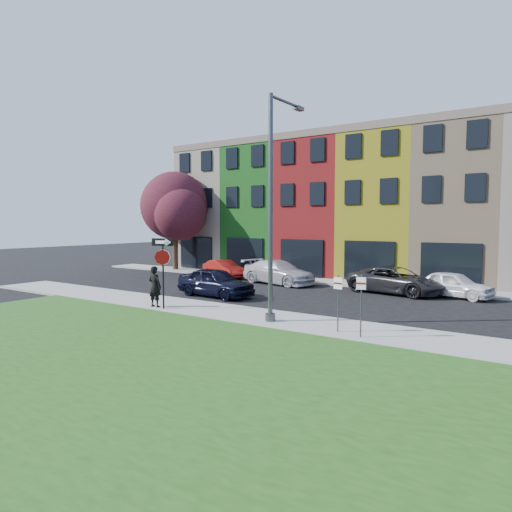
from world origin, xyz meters
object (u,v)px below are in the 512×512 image
Objects in this scene: sedan_near at (216,282)px; man at (155,286)px; stop_sign at (163,259)px; street_lamp at (273,208)px.

man is at bearing -174.73° from sedan_near.
man reaches higher than sedan_near.
sedan_near is at bearing -93.07° from man.
stop_sign reaches higher than sedan_near.
man is 0.40× the size of sedan_near.
man is 0.21× the size of street_lamp.
stop_sign is 5.84m from street_lamp.
man is (-0.64, 0.11, -1.31)m from stop_sign.
street_lamp is at bearing -177.53° from man.
sedan_near is 0.53× the size of street_lamp.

